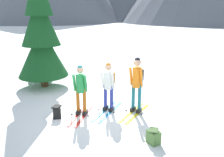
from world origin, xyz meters
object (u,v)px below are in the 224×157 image
at_px(pine_tree_near, 42,43).
at_px(pine_tree_mid, 41,33).
at_px(skier_in_white, 109,85).
at_px(backpack_on_snow_front, 153,137).
at_px(skier_in_green, 81,89).
at_px(backpack_on_snow_beside, 57,112).
at_px(skier_in_orange, 137,82).

distance_m(pine_tree_near, pine_tree_mid, 2.37).
height_order(skier_in_white, pine_tree_near, pine_tree_near).
xyz_separation_m(pine_tree_near, backpack_on_snow_front, (6.18, -5.54, -1.43)).
xyz_separation_m(skier_in_green, backpack_on_snow_beside, (-0.67, -0.37, -0.69)).
distance_m(pine_tree_mid, backpack_on_snow_front, 6.56).
distance_m(skier_in_orange, backpack_on_snow_beside, 2.69).
bearing_deg(skier_in_orange, skier_in_white, -172.42).
bearing_deg(skier_in_white, pine_tree_mid, 151.39).
height_order(pine_tree_near, backpack_on_snow_beside, pine_tree_near).
relative_size(skier_in_orange, pine_tree_mid, 0.36).
relative_size(skier_in_green, backpack_on_snow_front, 4.14).
bearing_deg(skier_in_orange, pine_tree_near, 145.72).
height_order(skier_in_green, pine_tree_mid, pine_tree_mid).
xyz_separation_m(pine_tree_near, pine_tree_mid, (1.12, -1.96, 0.71)).
bearing_deg(skier_in_white, backpack_on_snow_beside, -147.18).
distance_m(pine_tree_near, backpack_on_snow_beside, 5.86).
height_order(skier_in_white, backpack_on_snow_beside, skier_in_white).
bearing_deg(backpack_on_snow_front, pine_tree_near, 138.15).
distance_m(skier_in_green, backpack_on_snow_front, 2.75).
bearing_deg(pine_tree_mid, backpack_on_snow_beside, -54.30).
bearing_deg(pine_tree_near, skier_in_orange, -34.28).
height_order(skier_in_green, backpack_on_snow_beside, skier_in_green).
height_order(pine_tree_mid, backpack_on_snow_front, pine_tree_mid).
height_order(skier_in_green, skier_in_orange, skier_in_orange).
bearing_deg(skier_in_white, pine_tree_near, 139.83).
height_order(skier_in_white, backpack_on_snow_front, skier_in_white).
xyz_separation_m(pine_tree_mid, backpack_on_snow_front, (5.06, -3.57, -2.14)).
distance_m(skier_in_white, skier_in_orange, 0.92).
xyz_separation_m(pine_tree_near, backpack_on_snow_beside, (3.12, -4.75, -1.43)).
distance_m(pine_tree_mid, backpack_on_snow_beside, 4.04).
bearing_deg(pine_tree_mid, skier_in_green, -42.10).
distance_m(skier_in_orange, pine_tree_mid, 4.84).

